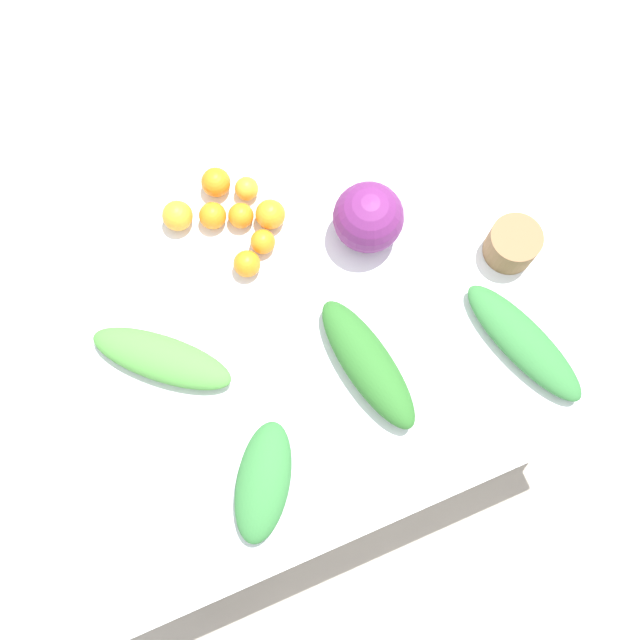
% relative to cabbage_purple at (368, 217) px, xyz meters
% --- Properties ---
extents(ground_plane, '(8.00, 8.00, 0.00)m').
position_rel_cabbage_purple_xyz_m(ground_plane, '(0.21, 0.19, -0.83)').
color(ground_plane, '#B2A899').
extents(dining_table, '(1.44, 1.06, 0.74)m').
position_rel_cabbage_purple_xyz_m(dining_table, '(0.21, 0.19, -0.17)').
color(dining_table, silver).
rests_on(dining_table, ground_plane).
extents(cabbage_purple, '(0.18, 0.18, 0.18)m').
position_rel_cabbage_purple_xyz_m(cabbage_purple, '(0.00, 0.00, 0.00)').
color(cabbage_purple, '#6B2366').
rests_on(cabbage_purple, dining_table).
extents(paper_bag, '(0.14, 0.14, 0.10)m').
position_rel_cabbage_purple_xyz_m(paper_bag, '(-0.33, 0.20, -0.04)').
color(paper_bag, olive).
rests_on(paper_bag, dining_table).
extents(greens_bunch_chard, '(0.18, 0.40, 0.09)m').
position_rel_cabbage_purple_xyz_m(greens_bunch_chard, '(0.15, 0.34, -0.05)').
color(greens_bunch_chard, '#2D6B28').
rests_on(greens_bunch_chard, dining_table).
extents(greens_bunch_scallion, '(0.23, 0.41, 0.06)m').
position_rel_cabbage_purple_xyz_m(greens_bunch_scallion, '(-0.24, 0.44, -0.06)').
color(greens_bunch_scallion, '#337538').
rests_on(greens_bunch_scallion, dining_table).
extents(greens_bunch_kale, '(0.36, 0.33, 0.06)m').
position_rel_cabbage_purple_xyz_m(greens_bunch_kale, '(0.62, 0.13, -0.06)').
color(greens_bunch_kale, '#4C933D').
rests_on(greens_bunch_kale, dining_table).
extents(greens_bunch_beet_tops, '(0.26, 0.32, 0.07)m').
position_rel_cabbage_purple_xyz_m(greens_bunch_beet_tops, '(0.50, 0.51, -0.06)').
color(greens_bunch_beet_tops, '#337538').
rests_on(greens_bunch_beet_tops, dining_table).
extents(orange_0, '(0.07, 0.07, 0.07)m').
position_rel_cabbage_purple_xyz_m(orange_0, '(0.27, -0.07, -0.06)').
color(orange_0, orange).
rests_on(orange_0, dining_table).
extents(orange_1, '(0.07, 0.07, 0.07)m').
position_rel_cabbage_purple_xyz_m(orange_1, '(0.37, -0.19, -0.06)').
color(orange_1, orange).
rests_on(orange_1, dining_table).
extents(orange_2, '(0.06, 0.06, 0.06)m').
position_rel_cabbage_purple_xyz_m(orange_2, '(0.25, -0.23, -0.06)').
color(orange_2, orange).
rests_on(orange_2, dining_table).
extents(orange_3, '(0.08, 0.08, 0.08)m').
position_rel_cabbage_purple_xyz_m(orange_3, '(0.45, -0.22, -0.05)').
color(orange_3, orange).
rests_on(orange_3, dining_table).
extents(orange_4, '(0.08, 0.08, 0.08)m').
position_rel_cabbage_purple_xyz_m(orange_4, '(0.32, -0.27, -0.05)').
color(orange_4, orange).
rests_on(orange_4, dining_table).
extents(orange_5, '(0.07, 0.07, 0.07)m').
position_rel_cabbage_purple_xyz_m(orange_5, '(0.33, -0.03, -0.06)').
color(orange_5, orange).
rests_on(orange_5, dining_table).
extents(orange_6, '(0.07, 0.07, 0.07)m').
position_rel_cabbage_purple_xyz_m(orange_6, '(0.30, -0.16, -0.06)').
color(orange_6, orange).
rests_on(orange_6, dining_table).
extents(orange_7, '(0.08, 0.08, 0.08)m').
position_rel_cabbage_purple_xyz_m(orange_7, '(0.22, -0.13, -0.05)').
color(orange_7, orange).
rests_on(orange_7, dining_table).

